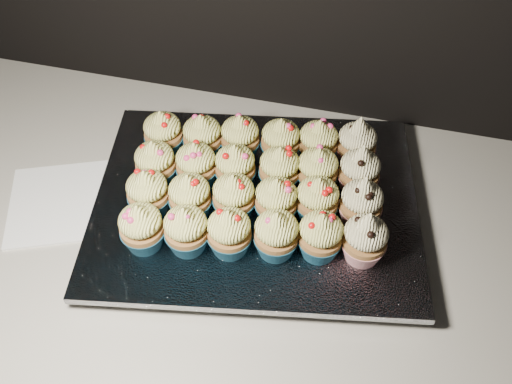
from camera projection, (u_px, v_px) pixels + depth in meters
The scene contains 29 objects.
cabinet at pixel (242, 358), 1.24m from camera, with size 2.40×0.60×0.86m, color black.
worktop at pixel (236, 234), 0.90m from camera, with size 2.44×0.64×0.04m, color silver.
napkin at pixel (62, 202), 0.91m from camera, with size 0.17×0.17×0.00m, color white.
baking_tray at pixel (256, 208), 0.89m from camera, with size 0.45×0.34×0.02m, color black.
foil_lining at pixel (256, 201), 0.88m from camera, with size 0.49×0.38×0.01m, color silver.
cupcake_0 at pixel (141, 227), 0.79m from camera, with size 0.06×0.06×0.08m.
cupcake_1 at pixel (186, 230), 0.79m from camera, with size 0.06×0.06×0.08m.
cupcake_2 at pixel (229, 232), 0.78m from camera, with size 0.06×0.06×0.08m.
cupcake_3 at pixel (276, 234), 0.78m from camera, with size 0.06×0.06×0.08m.
cupcake_4 at pixel (320, 235), 0.78m from camera, with size 0.06×0.06×0.08m.
cupcake_5 at pixel (365, 238), 0.77m from camera, with size 0.06×0.06×0.10m.
cupcake_6 at pixel (148, 193), 0.83m from camera, with size 0.06×0.06×0.08m.
cupcake_7 at pixel (190, 197), 0.83m from camera, with size 0.06×0.06×0.08m.
cupcake_8 at pixel (234, 197), 0.83m from camera, with size 0.06×0.06×0.08m.
cupcake_9 at pixel (276, 200), 0.82m from camera, with size 0.06×0.06×0.08m.
cupcake_10 at pixel (317, 200), 0.82m from camera, with size 0.06×0.06×0.08m.
cupcake_11 at pixel (361, 202), 0.82m from camera, with size 0.06×0.06×0.10m.
cupcake_12 at pixel (155, 163), 0.87m from camera, with size 0.06×0.06×0.08m.
cupcake_13 at pixel (196, 165), 0.87m from camera, with size 0.06×0.06×0.08m.
cupcake_14 at pixel (235, 167), 0.86m from camera, with size 0.06×0.06×0.08m.
cupcake_15 at pixel (279, 169), 0.86m from camera, with size 0.06×0.06×0.08m.
cupcake_16 at pixel (317, 170), 0.86m from camera, with size 0.06×0.06×0.08m.
cupcake_17 at pixel (359, 171), 0.86m from camera, with size 0.06×0.06×0.10m.
cupcake_18 at pixel (163, 133), 0.91m from camera, with size 0.06×0.06×0.08m.
cupcake_19 at pixel (202, 137), 0.91m from camera, with size 0.06×0.06×0.08m.
cupcake_20 at pixel (240, 137), 0.91m from camera, with size 0.06×0.06×0.08m.
cupcake_21 at pixel (281, 141), 0.90m from camera, with size 0.06×0.06×0.08m.
cupcake_22 at pixel (318, 142), 0.90m from camera, with size 0.06×0.06×0.08m.
cupcake_23 at pixel (357, 143), 0.90m from camera, with size 0.06×0.06×0.10m.
Camera 1 is at (0.16, 1.19, 1.60)m, focal length 40.00 mm.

